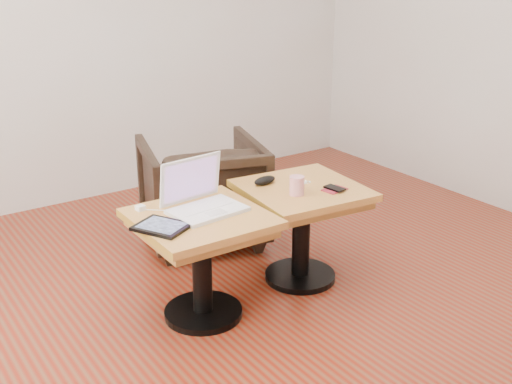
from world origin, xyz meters
TOP-DOWN VIEW (x-y plane):
  - room_shell at (0.00, 0.00)m, footprint 4.52×4.52m
  - side_table_left at (-0.28, 0.28)m, footprint 0.62×0.62m
  - side_table_right at (0.37, 0.31)m, footprint 0.67×0.67m
  - laptop at (-0.24, 0.33)m, footprint 0.38×0.32m
  - tablet at (-0.51, 0.24)m, footprint 0.27×0.30m
  - charging_adapter at (-0.50, 0.50)m, footprint 0.05×0.05m
  - glasses_case at (0.23, 0.46)m, footprint 0.15×0.08m
  - striped_cup at (0.28, 0.24)m, footprint 0.08×0.08m
  - earbuds_tangle at (0.42, 0.35)m, footprint 0.07×0.05m
  - phone_on_sleeve at (0.49, 0.18)m, footprint 0.14×0.12m
  - armchair at (0.19, 1.09)m, footprint 0.90×0.91m

SIDE VIEW (x-z plane):
  - armchair at x=0.19m, z-range 0.00..0.67m
  - side_table_left at x=-0.28m, z-range 0.14..0.70m
  - side_table_right at x=0.37m, z-range 0.14..0.70m
  - earbuds_tangle at x=0.42m, z-range 0.56..0.57m
  - phone_on_sleeve at x=0.49m, z-range 0.56..0.57m
  - tablet at x=-0.51m, z-range 0.56..0.58m
  - charging_adapter at x=-0.50m, z-range 0.56..0.58m
  - glasses_case at x=0.23m, z-range 0.56..0.60m
  - striped_cup at x=0.28m, z-range 0.56..0.66m
  - laptop at x=-0.24m, z-range 0.48..0.73m
  - room_shell at x=0.00m, z-range 0.00..2.71m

